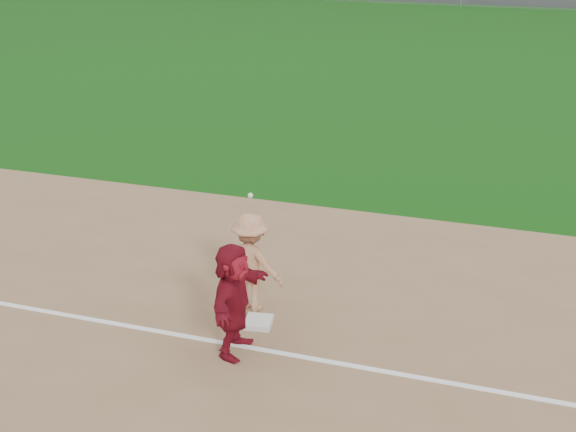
# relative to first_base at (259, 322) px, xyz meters

# --- Properties ---
(ground) EXTENTS (160.00, 160.00, 0.00)m
(ground) POSITION_rel_first_base_xyz_m (0.01, 0.12, -0.07)
(ground) COLOR #10460D
(ground) RESTS_ON ground
(foul_line) EXTENTS (60.00, 0.10, 0.01)m
(foul_line) POSITION_rel_first_base_xyz_m (0.01, -0.68, -0.04)
(foul_line) COLOR white
(foul_line) RESTS_ON infield_dirt
(first_base) EXTENTS (0.49, 0.49, 0.10)m
(first_base) POSITION_rel_first_base_xyz_m (0.00, 0.00, 0.00)
(first_base) COLOR silver
(first_base) RESTS_ON infield_dirt
(base_runner) EXTENTS (0.60, 1.72, 1.84)m
(base_runner) POSITION_rel_first_base_xyz_m (-0.10, -0.81, 0.87)
(base_runner) COLOR maroon
(base_runner) RESTS_ON infield_dirt
(first_base_play) EXTENTS (1.23, 0.84, 2.13)m
(first_base_play) POSITION_rel_first_base_xyz_m (-0.28, 0.46, 0.83)
(first_base_play) COLOR #A5A5A8
(first_base_play) RESTS_ON infield_dirt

